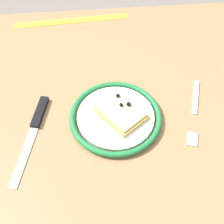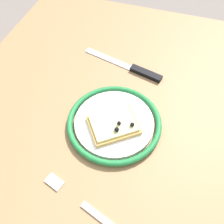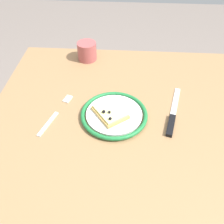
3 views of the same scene
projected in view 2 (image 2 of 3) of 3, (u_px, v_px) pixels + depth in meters
ground_plane at (119, 203)px, 1.20m from camera, size 6.00×6.00×0.00m
dining_table at (124, 132)px, 0.68m from camera, size 0.92×0.87×0.74m
plate at (114, 123)px, 0.58m from camera, size 0.22×0.22×0.02m
pizza_slice_near at (114, 124)px, 0.56m from camera, size 0.13×0.14×0.03m
knife at (135, 69)px, 0.69m from camera, size 0.08×0.24×0.01m
fork at (85, 206)px, 0.48m from camera, size 0.08×0.20×0.00m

